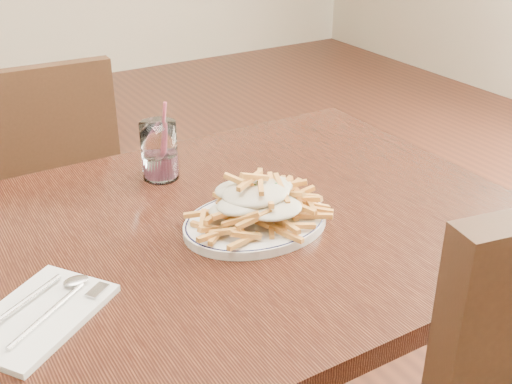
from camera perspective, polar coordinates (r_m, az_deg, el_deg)
table at (r=1.19m, az=-4.60°, el=-6.68°), size 1.20×0.80×0.75m
chair_far at (r=1.84m, az=-18.92°, el=-0.77°), size 0.44×0.44×0.91m
fries_plate at (r=1.15m, az=0.00°, el=-2.68°), size 0.33×0.31×0.02m
loaded_fries at (r=1.13m, az=0.00°, el=-0.64°), size 0.27×0.23×0.07m
napkin at (r=0.99m, az=-18.83°, el=-10.39°), size 0.25×0.23×0.01m
cutlery at (r=0.99m, az=-19.01°, el=-9.81°), size 0.18×0.17×0.01m
water_glass at (r=1.33m, az=-8.56°, el=3.34°), size 0.07×0.07×0.16m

